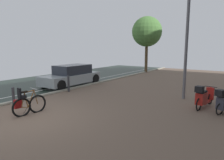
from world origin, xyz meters
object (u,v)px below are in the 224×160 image
(bicycle_foreground, at_px, (28,104))
(bollard_near, at_px, (13,96))
(street_tree, at_px, (147,32))
(bollard_far, at_px, (69,84))
(lamp_post, at_px, (187,35))
(scooter_near, at_px, (203,97))
(parked_car_near, at_px, (71,76))

(bicycle_foreground, relative_size, bollard_near, 1.74)
(street_tree, relative_size, bollard_far, 5.98)
(lamp_post, xyz_separation_m, bollard_near, (-5.81, -5.32, -2.67))
(lamp_post, relative_size, bollard_near, 7.06)
(street_tree, distance_m, bollard_near, 14.48)
(street_tree, xyz_separation_m, bollard_far, (0.30, -10.78, -3.51))
(bicycle_foreground, height_order, scooter_near, bicycle_foreground)
(bollard_near, bearing_deg, bollard_far, 90.00)
(street_tree, bearing_deg, bollard_near, -88.79)
(scooter_near, distance_m, parked_car_near, 8.26)
(scooter_near, xyz_separation_m, bollard_far, (-6.91, -0.88, 0.00))
(parked_car_near, xyz_separation_m, lamp_post, (7.13, 0.54, 2.43))
(bicycle_foreground, xyz_separation_m, lamp_post, (4.13, 5.73, 2.67))
(bicycle_foreground, bearing_deg, street_tree, 97.79)
(bicycle_foreground, height_order, lamp_post, lamp_post)
(lamp_post, distance_m, bollard_far, 6.69)
(bollard_near, distance_m, bollard_far, 3.25)
(scooter_near, bearing_deg, lamp_post, 132.69)
(bollard_near, bearing_deg, lamp_post, 42.48)
(bollard_far, bearing_deg, bicycle_foreground, -65.37)
(bollard_near, bearing_deg, street_tree, 91.21)
(parked_car_near, relative_size, lamp_post, 0.76)
(lamp_post, relative_size, street_tree, 1.01)
(scooter_near, relative_size, street_tree, 0.34)
(parked_car_near, xyz_separation_m, street_tree, (1.02, 9.25, 3.33))
(street_tree, bearing_deg, bollard_far, -88.42)
(bicycle_foreground, distance_m, street_tree, 15.00)
(bollard_near, bearing_deg, parked_car_near, 105.42)
(parked_car_near, distance_m, street_tree, 9.88)
(scooter_near, xyz_separation_m, bollard_near, (-6.91, -4.13, -0.07))
(lamp_post, bearing_deg, bollard_near, -137.52)
(bicycle_foreground, distance_m, scooter_near, 6.92)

